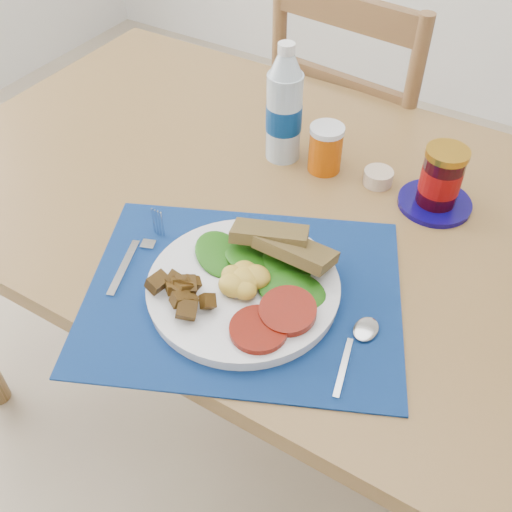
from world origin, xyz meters
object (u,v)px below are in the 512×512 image
Objects in this scene: breakfast_plate at (239,284)px; juice_glass at (325,150)px; water_bottle at (284,110)px; chair_far at (357,117)px; jam_on_saucer at (440,182)px.

juice_glass reaches higher than breakfast_plate.
breakfast_plate is 0.41m from water_bottle.
breakfast_plate is 3.32× the size of juice_glass.
water_bottle reaches higher than juice_glass.
chair_far is at bearing 103.90° from juice_glass.
breakfast_plate is at bearing -117.10° from jam_on_saucer.
water_bottle is (0.02, -0.47, 0.27)m from chair_far.
chair_far is at bearing 92.41° from water_bottle.
breakfast_plate is 1.25× the size of water_bottle.
juice_glass is (0.10, 0.00, -0.06)m from water_bottle.
jam_on_saucer reaches higher than juice_glass.
chair_far reaches higher than water_bottle.
jam_on_saucer is (0.20, 0.39, 0.03)m from breakfast_plate.
water_bottle is at bearing 96.05° from breakfast_plate.
juice_glass is 0.67× the size of jam_on_saucer.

